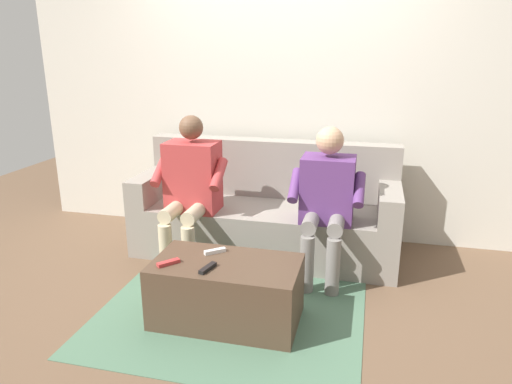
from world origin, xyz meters
name	(u,v)px	position (x,y,z in m)	size (l,w,h in m)	color
ground_plane	(243,291)	(0.00, 0.60, 0.00)	(8.00, 8.00, 0.00)	brown
back_wall	(279,96)	(0.00, -0.62, 1.25)	(4.62, 0.06, 2.50)	beige
couch	(266,214)	(0.00, -0.14, 0.32)	(2.13, 0.76, 0.90)	gray
coffee_table	(227,291)	(0.00, 0.98, 0.20)	(0.90, 0.50, 0.40)	#4C3828
person_left_seated	(327,195)	(-0.52, 0.20, 0.63)	(0.53, 0.55, 1.12)	#5B3370
person_right_seated	(191,183)	(0.52, 0.21, 0.65)	(0.55, 0.56, 1.17)	#B23838
remote_red	(168,263)	(0.33, 1.09, 0.41)	(0.14, 0.04, 0.02)	#B73333
remote_black	(208,268)	(0.07, 1.11, 0.41)	(0.15, 0.03, 0.02)	black
remote_white	(215,251)	(0.11, 0.87, 0.41)	(0.14, 0.03, 0.02)	white
floor_rug	(233,308)	(0.00, 0.85, 0.00)	(1.69, 1.53, 0.01)	#4C7056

